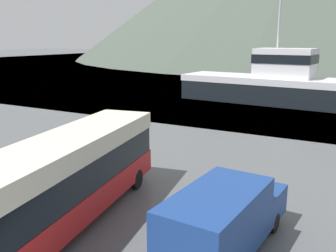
% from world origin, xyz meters
% --- Properties ---
extents(tour_bus, '(4.22, 10.53, 3.32)m').
position_xyz_m(tour_bus, '(-2.45, 6.98, 1.86)').
color(tour_bus, red).
rests_on(tour_bus, ground).
extents(delivery_van, '(2.51, 6.30, 2.30)m').
position_xyz_m(delivery_van, '(3.40, 7.54, 1.22)').
color(delivery_van, navy).
rests_on(delivery_van, ground).
extents(fishing_boat, '(18.87, 6.77, 11.18)m').
position_xyz_m(fishing_boat, '(-2.71, 37.84, 2.18)').
color(fishing_boat, black).
rests_on(fishing_boat, water_surface).
extents(storage_bin, '(1.39, 1.18, 1.06)m').
position_xyz_m(storage_bin, '(-8.35, 12.25, 0.54)').
color(storage_bin, teal).
rests_on(storage_bin, ground).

